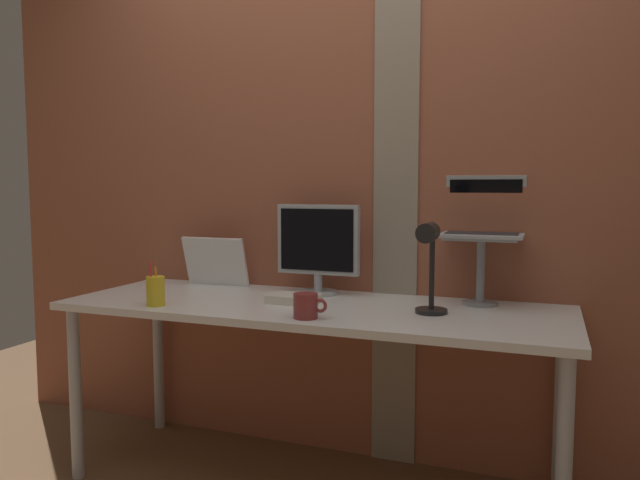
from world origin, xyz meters
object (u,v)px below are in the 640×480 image
Objects in this scene: whiteboard_panel at (215,262)px; coffee_mug at (306,306)px; monitor at (318,245)px; laptop at (484,219)px; desk_lamp at (429,258)px; pen_cup at (155,291)px.

whiteboard_panel reaches higher than coffee_mug.
coffee_mug is at bearing -74.03° from monitor.
coffee_mug is at bearing -135.71° from laptop.
desk_lamp is 0.48m from coffee_mug.
coffee_mug is (0.64, -0.00, -0.01)m from pen_cup.
monitor is at bearing -174.20° from laptop.
whiteboard_panel is (-0.53, 0.03, -0.10)m from monitor.
coffee_mug is (-0.56, -0.54, -0.29)m from laptop.
whiteboard_panel is 0.51m from pen_cup.
laptop is at bearing 5.80° from monitor.
pen_cup is 0.64m from coffee_mug.
whiteboard_panel is 1.12m from desk_lamp.
laptop is at bearing 24.35° from pen_cup.
pen_cup is at bearing -155.65° from laptop.
pen_cup is at bearing 180.00° from coffee_mug.
whiteboard_panel is at bearing 163.71° from desk_lamp.
desk_lamp reaches higher than whiteboard_panel.
desk_lamp is at bearing -113.64° from laptop.
coffee_mug is (0.14, -0.47, -0.17)m from monitor.
monitor reaches higher than whiteboard_panel.
coffee_mug is at bearing -37.07° from whiteboard_panel.
whiteboard_panel is 2.55× the size of coffee_mug.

